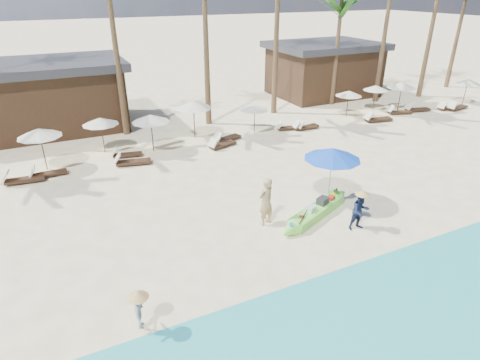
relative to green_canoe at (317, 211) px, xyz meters
name	(u,v)px	position (x,y,z in m)	size (l,w,h in m)	color
ground	(291,234)	(-1.63, -0.71, -0.22)	(240.00, 240.00, 0.00)	#FBEEBA
wet_sand_strip	(387,324)	(-1.63, -5.71, -0.22)	(240.00, 4.50, 0.01)	tan
green_canoe	(317,211)	(0.00, 0.00, 0.00)	(4.94, 2.34, 0.67)	#6FDB42
tourist	(266,202)	(-2.18, 0.37, 0.77)	(0.72, 0.47, 1.98)	tan
vendor_green	(360,211)	(0.88, -1.50, 0.55)	(0.75, 0.59, 1.55)	#141C38
vendor_yellow	(140,311)	(-7.84, -3.03, 0.50)	(0.70, 0.40, 1.08)	gray
blue_umbrella	(333,154)	(1.09, 0.71, 2.06)	(2.35, 2.35, 2.53)	#99999E
resort_parasol_3	(39,133)	(-9.77, 9.78, 1.75)	(2.13, 2.13, 2.19)	#331D14
lounger_3_right	(22,179)	(-10.90, 8.55, -0.02)	(1.87, 0.74, 0.62)	#331D14
resort_parasol_4	(100,121)	(-6.73, 10.95, 1.59)	(1.96, 1.96, 2.02)	#331D14
lounger_4_left	(46,173)	(-9.82, 8.80, -0.03)	(1.73, 0.57, 0.58)	#331D14
lounger_4_right	(131,161)	(-5.76, 8.48, -0.01)	(1.95, 0.96, 0.63)	#331D14
resort_parasol_5	(151,118)	(-4.20, 9.87, 1.71)	(2.09, 2.09, 2.15)	#331D14
lounger_5_left	(125,154)	(-5.82, 9.68, -0.04)	(1.69, 0.79, 0.55)	#331D14
resort_parasol_6	(193,105)	(-1.29, 11.07, 1.85)	(2.24, 2.24, 2.30)	#331D14
lounger_6_left	(221,144)	(-0.50, 8.77, -0.02)	(1.85, 1.04, 0.60)	#331D14
lounger_6_right	(226,138)	(0.15, 9.58, -0.01)	(1.96, 1.08, 0.64)	#331D14
resort_parasol_7	(255,107)	(2.44, 10.27, 1.44)	(1.80, 1.80, 1.85)	#331D14
lounger_7_left	(287,127)	(4.65, 9.82, -0.04)	(1.69, 0.79, 0.55)	#331D14
lounger_7_right	(304,127)	(5.65, 9.42, -0.04)	(1.71, 0.68, 0.56)	#331D14
resort_parasol_8	(349,93)	(9.96, 10.45, 1.49)	(1.85, 1.85, 1.90)	#331D14
lounger_8_left	(306,126)	(5.86, 9.44, -0.04)	(1.71, 0.72, 0.56)	#331D14
resort_parasol_9	(376,88)	(12.90, 10.98, 1.47)	(1.83, 1.83, 1.88)	#331D14
lounger_9_left	(377,119)	(11.14, 8.66, 0.00)	(2.06, 0.96, 0.67)	#331D14
lounger_9_right	(398,111)	(13.89, 9.40, -0.02)	(1.84, 1.09, 0.60)	#331D14
resort_parasol_10	(402,85)	(14.53, 10.09, 1.69)	(2.07, 2.07, 2.13)	#331D14
lounger_10_left	(416,109)	(15.56, 9.29, -0.01)	(1.99, 0.99, 0.65)	#331D14
lounger_10_right	(446,107)	(18.05, 8.72, -0.03)	(1.77, 0.70, 0.59)	#331D14
resort_parasol_11	(468,81)	(20.73, 9.35, 1.54)	(1.90, 1.90, 1.96)	#331D14
lounger_11_left	(457,107)	(18.70, 8.33, 0.00)	(2.03, 0.88, 0.67)	#331D14
palm_6	(341,8)	(11.20, 13.81, 6.83)	(2.08, 2.08, 8.51)	brown
pavilion_west	(38,96)	(-9.63, 16.79, 1.97)	(10.80, 6.60, 4.30)	#331D14
pavilion_east	(323,68)	(12.37, 16.79, 1.97)	(8.80, 6.60, 4.30)	#331D14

